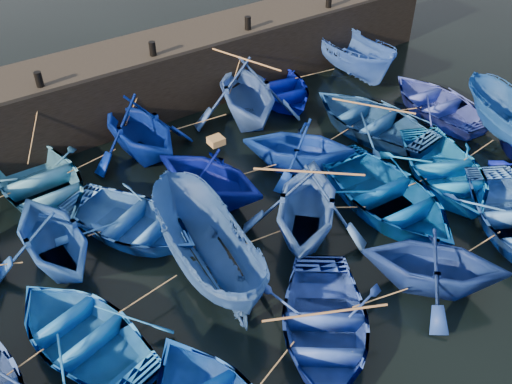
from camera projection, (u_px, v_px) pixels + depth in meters
ground at (322, 273)px, 15.50m from camera, size 120.00×120.00×0.00m
quay_wall at (147, 80)px, 21.46m from camera, size 26.00×2.50×2.50m
quay_top at (142, 48)px, 20.64m from camera, size 26.00×2.50×0.12m
bollard_1 at (39, 79)px, 18.11m from camera, size 0.24×0.24×0.50m
bollard_2 at (153, 49)px, 19.87m from camera, size 0.24×0.24×0.50m
bollard_3 at (248, 23)px, 21.63m from camera, size 0.24×0.24×0.50m
bollard_4 at (329, 1)px, 23.38m from camera, size 0.24×0.24×0.50m
boat_1 at (40, 183)px, 17.73m from camera, size 3.83×5.23×1.06m
boat_2 at (138, 127)px, 19.18m from camera, size 4.04×4.56×2.22m
boat_3 at (246, 91)px, 20.86m from camera, size 5.41×5.79×2.46m
boat_4 at (277, 86)px, 22.73m from camera, size 4.15×5.15×0.95m
boat_5 at (351, 54)px, 23.85m from camera, size 2.27×5.14×1.94m
boat_7 at (52, 236)px, 15.15m from camera, size 3.54×4.05×2.05m
boat_8 at (131, 222)px, 16.43m from camera, size 4.83×5.42×0.93m
boat_9 at (209, 175)px, 17.27m from camera, size 4.59×4.86×2.02m
boat_10 at (299, 145)px, 18.60m from camera, size 4.88×4.86×1.95m
boat_11 at (371, 119)px, 20.68m from camera, size 4.39×5.56×1.04m
boat_12 at (437, 103)px, 21.72m from camera, size 3.62×4.79×0.94m
boat_14 at (82, 333)px, 13.39m from camera, size 4.25×5.11×0.91m
boat_15 at (206, 250)px, 14.82m from camera, size 2.35×5.22×1.96m
boat_16 at (306, 204)px, 16.05m from camera, size 5.54×5.55×2.22m
boat_17 at (387, 196)px, 17.21m from camera, size 4.01×5.42×1.09m
boat_18 at (445, 171)px, 18.30m from camera, size 5.07×5.74×0.99m
boat_19 at (512, 123)px, 19.73m from camera, size 2.70×4.98×1.82m
boat_22 at (324, 326)px, 13.53m from camera, size 5.25×5.53×0.93m
boat_23 at (435, 262)px, 14.47m from camera, size 4.87×4.90×1.95m
wooden_crate at (216, 141)px, 16.70m from camera, size 0.43×0.40×0.22m
mooring_ropes at (224, 161)px, 18.05m from camera, size 18.06×11.99×2.10m
loose_oars at (313, 147)px, 17.24m from camera, size 9.59×11.47×1.58m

